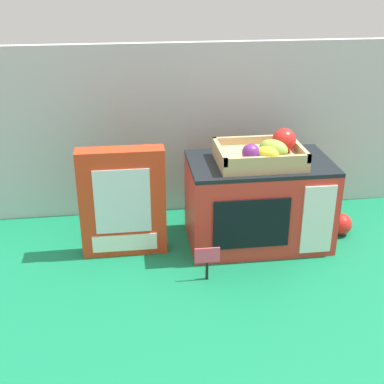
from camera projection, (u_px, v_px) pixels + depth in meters
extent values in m
plane|color=#147A4C|center=(202.00, 243.00, 1.64)|extent=(1.70, 1.70, 0.00)
cube|color=#B7BABF|center=(192.00, 130.00, 1.76)|extent=(1.61, 0.03, 0.58)
cube|color=red|center=(258.00, 203.00, 1.61)|extent=(0.43, 0.26, 0.25)
cube|color=black|center=(260.00, 163.00, 1.55)|extent=(0.43, 0.26, 0.01)
cube|color=black|center=(252.00, 224.00, 1.48)|extent=(0.22, 0.01, 0.15)
cube|color=white|center=(318.00, 220.00, 1.51)|extent=(0.09, 0.01, 0.21)
cube|color=tan|center=(259.00, 158.00, 1.53)|extent=(0.25, 0.19, 0.03)
cube|color=tan|center=(268.00, 161.00, 1.44)|extent=(0.25, 0.01, 0.02)
cube|color=tan|center=(252.00, 140.00, 1.60)|extent=(0.25, 0.01, 0.02)
cube|color=tan|center=(220.00, 151.00, 1.51)|extent=(0.01, 0.19, 0.02)
cube|color=tan|center=(299.00, 148.00, 1.53)|extent=(0.01, 0.19, 0.02)
sphere|color=red|center=(284.00, 140.00, 1.53)|extent=(0.07, 0.07, 0.07)
ellipsoid|color=#9EC647|center=(273.00, 149.00, 1.48)|extent=(0.10, 0.10, 0.06)
ellipsoid|color=yellow|center=(267.00, 154.00, 1.45)|extent=(0.08, 0.07, 0.04)
sphere|color=#72287F|center=(251.00, 153.00, 1.46)|extent=(0.05, 0.05, 0.05)
cube|color=red|center=(123.00, 202.00, 1.53)|extent=(0.25, 0.06, 0.33)
cube|color=silver|center=(122.00, 202.00, 1.49)|extent=(0.16, 0.00, 0.20)
cube|color=white|center=(125.00, 243.00, 1.55)|extent=(0.19, 0.00, 0.05)
cylinder|color=black|center=(207.00, 270.00, 1.45)|extent=(0.01, 0.01, 0.06)
cube|color=#F44C6B|center=(207.00, 255.00, 1.42)|extent=(0.07, 0.00, 0.05)
sphere|color=red|center=(341.00, 224.00, 1.68)|extent=(0.07, 0.07, 0.07)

